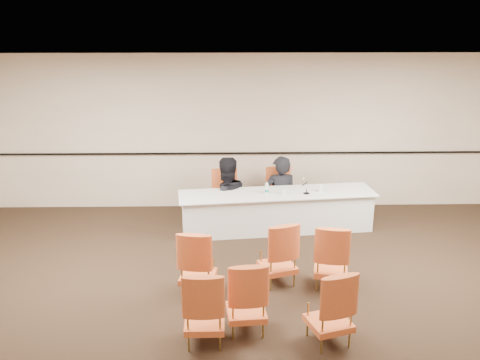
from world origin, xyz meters
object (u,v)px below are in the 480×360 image
panelist_main (280,201)px  aud_chair_front_left (198,261)px  microphone (307,187)px  aud_chair_back_mid (246,296)px  water_bottle (267,188)px  aud_chair_back_left (204,306)px  aud_chair_front_right (332,255)px  aud_chair_back_right (330,306)px  panelist_second (226,204)px  drinking_glass (284,192)px  panelist_second_chair (226,197)px  panelist_main_chair (280,194)px  aud_chair_front_mid (278,252)px  panel_table (277,211)px  coffee_cup (320,188)px

panelist_main → aud_chair_front_left: bearing=54.9°
microphone → aud_chair_back_mid: bearing=-130.6°
water_bottle → aud_chair_back_left: aud_chair_back_left is taller
aud_chair_front_right → aud_chair_back_right: 1.36m
panelist_main → aud_chair_back_right: size_ratio=1.84×
aud_chair_front_right → aud_chair_back_left: bearing=-131.9°
panelist_main → panelist_second: 1.02m
panelist_second → drinking_glass: 1.21m
panelist_second_chair → panelist_second: bearing=-6.5°
panelist_main_chair → panelist_second: bearing=-180.0°
drinking_glass → aud_chair_front_mid: aud_chair_front_mid is taller
microphone → water_bottle: bearing=158.6°
water_bottle → panelist_second: bearing=146.2°
aud_chair_back_mid → panelist_main_chair: bearing=73.4°
panelist_main → panelist_second: size_ratio=0.97×
panel_table → coffee_cup: coffee_cup is taller
panel_table → microphone: size_ratio=12.82×
aud_chair_front_right → coffee_cup: bearing=95.7°
panelist_main_chair → aud_chair_front_mid: size_ratio=1.00×
panelist_second_chair → aud_chair_front_left: 2.70m
aud_chair_back_left → aud_chair_front_left: bearing=96.4°
aud_chair_front_mid → panelist_second_chair: bearing=88.4°
aud_chair_back_right → panel_table: bearing=76.9°
panelist_second_chair → aud_chair_front_mid: bearing=-79.3°
microphone → aud_chair_back_left: (-1.64, -3.34, -0.35)m
aud_chair_front_left → aud_chair_front_right: 1.86m
panelist_main_chair → aud_chair_back_right: 3.98m
panelist_main_chair → drinking_glass: (-0.00, -0.65, 0.26)m
aud_chair_front_mid → aud_chair_back_left: same height
drinking_glass → aud_chair_back_mid: size_ratio=0.11×
panelist_second_chair → coffee_cup: panelist_second_chair is taller
panelist_main_chair → aud_chair_back_mid: bearing=-107.9°
drinking_glass → coffee_cup: bearing=11.2°
drinking_glass → aud_chair_back_left: aud_chair_back_left is taller
panel_table → aud_chair_front_right: (0.58, -2.10, 0.13)m
panelist_main_chair → aud_chair_back_right: same height
microphone → panelist_second_chair: bearing=140.3°
panelist_main_chair → aud_chair_back_right: size_ratio=1.00×
drinking_glass → microphone: bearing=5.3°
panel_table → panelist_main: size_ratio=1.96×
drinking_glass → panelist_main: bearing=89.7°
panelist_second → aud_chair_back_right: bearing=87.6°
aud_chair_front_mid → aud_chair_back_mid: (-0.48, -1.20, 0.00)m
drinking_glass → panelist_second: bearing=152.2°
water_bottle → aud_chair_back_mid: bearing=-98.3°
water_bottle → aud_chair_back_right: bearing=-81.6°
water_bottle → aud_chair_front_right: (0.77, -2.04, -0.32)m
aud_chair_back_left → aud_chair_back_right: size_ratio=1.00×
drinking_glass → aud_chair_front_right: 2.07m
aud_chair_front_left → aud_chair_back_mid: 1.12m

